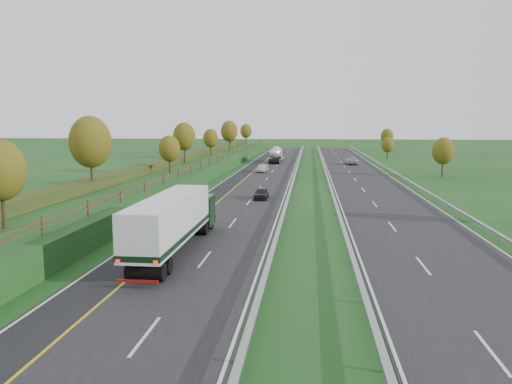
# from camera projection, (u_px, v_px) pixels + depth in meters

# --- Properties ---
(ground) EXTENTS (400.00, 400.00, 0.00)m
(ground) POSITION_uv_depth(u_px,v_px,m) (309.00, 182.00, 75.47)
(ground) COLOR #174117
(ground) RESTS_ON ground
(near_carriageway) EXTENTS (10.50, 200.00, 0.04)m
(near_carriageway) POSITION_uv_depth(u_px,v_px,m) (260.00, 178.00, 81.24)
(near_carriageway) COLOR black
(near_carriageway) RESTS_ON ground
(far_carriageway) EXTENTS (10.50, 200.00, 0.04)m
(far_carriageway) POSITION_uv_depth(u_px,v_px,m) (363.00, 179.00, 79.49)
(far_carriageway) COLOR black
(far_carriageway) RESTS_ON ground
(hard_shoulder) EXTENTS (3.00, 200.00, 0.04)m
(hard_shoulder) POSITION_uv_depth(u_px,v_px,m) (237.00, 178.00, 81.64)
(hard_shoulder) COLOR black
(hard_shoulder) RESTS_ON ground
(lane_markings) EXTENTS (26.75, 200.00, 0.01)m
(lane_markings) POSITION_uv_depth(u_px,v_px,m) (299.00, 178.00, 80.44)
(lane_markings) COLOR silver
(lane_markings) RESTS_ON near_carriageway
(embankment_left) EXTENTS (12.00, 200.00, 2.00)m
(embankment_left) POSITION_uv_depth(u_px,v_px,m) (182.00, 171.00, 82.49)
(embankment_left) COLOR #174117
(embankment_left) RESTS_ON ground
(hedge_left) EXTENTS (2.20, 180.00, 1.10)m
(hedge_left) POSITION_uv_depth(u_px,v_px,m) (170.00, 162.00, 82.49)
(hedge_left) COLOR #243315
(hedge_left) RESTS_ON embankment_left
(fence_left) EXTENTS (0.12, 189.06, 1.20)m
(fence_left) POSITION_uv_depth(u_px,v_px,m) (208.00, 161.00, 81.37)
(fence_left) COLOR #422B19
(fence_left) RESTS_ON embankment_left
(median_barrier_near) EXTENTS (0.32, 200.00, 0.71)m
(median_barrier_near) POSITION_uv_depth(u_px,v_px,m) (295.00, 175.00, 80.56)
(median_barrier_near) COLOR #92949A
(median_barrier_near) RESTS_ON ground
(median_barrier_far) EXTENTS (0.32, 200.00, 0.71)m
(median_barrier_far) POSITION_uv_depth(u_px,v_px,m) (327.00, 175.00, 80.01)
(median_barrier_far) COLOR #92949A
(median_barrier_far) RESTS_ON ground
(outer_barrier_far) EXTENTS (0.32, 200.00, 0.71)m
(outer_barrier_far) POSITION_uv_depth(u_px,v_px,m) (400.00, 176.00, 78.79)
(outer_barrier_far) COLOR #92949A
(outer_barrier_far) RESTS_ON ground
(trees_left) EXTENTS (6.64, 164.30, 7.66)m
(trees_left) POSITION_uv_depth(u_px,v_px,m) (178.00, 139.00, 78.39)
(trees_left) COLOR #2D2116
(trees_left) RESTS_ON embankment_left
(trees_far) EXTENTS (8.45, 118.60, 7.12)m
(trees_far) POSITION_uv_depth(u_px,v_px,m) (412.00, 145.00, 106.26)
(trees_far) COLOR #2D2116
(trees_far) RESTS_ON ground
(box_lorry) EXTENTS (2.58, 16.28, 4.06)m
(box_lorry) POSITION_uv_depth(u_px,v_px,m) (174.00, 220.00, 34.23)
(box_lorry) COLOR black
(box_lorry) RESTS_ON near_carriageway
(road_tanker) EXTENTS (2.40, 11.22, 3.46)m
(road_tanker) POSITION_uv_depth(u_px,v_px,m) (276.00, 154.00, 113.04)
(road_tanker) COLOR silver
(road_tanker) RESTS_ON near_carriageway
(car_dark_near) EXTENTS (1.62, 3.90, 1.32)m
(car_dark_near) POSITION_uv_depth(u_px,v_px,m) (261.00, 193.00, 58.79)
(car_dark_near) COLOR black
(car_dark_near) RESTS_ON near_carriageway
(car_silver_mid) EXTENTS (1.79, 4.27, 1.37)m
(car_silver_mid) POSITION_uv_depth(u_px,v_px,m) (262.00, 168.00, 90.54)
(car_silver_mid) COLOR #A1A2A5
(car_silver_mid) RESTS_ON near_carriageway
(car_small_far) EXTENTS (2.21, 4.70, 1.32)m
(car_small_far) POSITION_uv_depth(u_px,v_px,m) (279.00, 151.00, 148.29)
(car_small_far) COLOR #121B39
(car_small_far) RESTS_ON near_carriageway
(car_oncoming) EXTENTS (2.67, 5.52, 1.51)m
(car_oncoming) POSITION_uv_depth(u_px,v_px,m) (351.00, 161.00, 107.30)
(car_oncoming) COLOR silver
(car_oncoming) RESTS_ON far_carriageway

